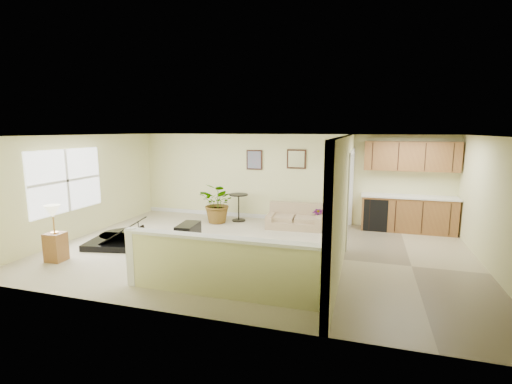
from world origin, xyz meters
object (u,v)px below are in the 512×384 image
(lamp_stand, at_px, (55,238))
(piano_bench, at_px, (188,234))
(loveseat, at_px, (295,216))
(palm_plant, at_px, (219,203))
(accent_table, at_px, (239,204))
(small_plant, at_px, (317,219))
(piano, at_px, (121,222))

(lamp_stand, bearing_deg, piano_bench, 39.69)
(loveseat, xyz_separation_m, palm_plant, (-2.17, -0.13, 0.24))
(accent_table, relative_size, small_plant, 1.50)
(piano, relative_size, accent_table, 2.20)
(piano_bench, distance_m, small_plant, 3.58)
(loveseat, height_order, lamp_stand, lamp_stand)
(small_plant, distance_m, lamp_stand, 6.27)
(small_plant, bearing_deg, piano, -146.59)
(palm_plant, xyz_separation_m, lamp_stand, (-1.95, -3.84, -0.07))
(piano, bearing_deg, small_plant, 22.17)
(lamp_stand, bearing_deg, palm_plant, 63.06)
(small_plant, bearing_deg, loveseat, -165.07)
(accent_table, relative_size, palm_plant, 0.63)
(piano, xyz_separation_m, palm_plant, (1.42, 2.47, 0.04))
(piano, bearing_deg, palm_plant, 48.84)
(lamp_stand, bearing_deg, loveseat, 43.95)
(piano_bench, xyz_separation_m, palm_plant, (-0.12, 2.12, 0.31))
(accent_table, xyz_separation_m, palm_plant, (-0.47, -0.37, 0.05))
(piano, distance_m, lamp_stand, 1.47)
(accent_table, bearing_deg, piano_bench, -97.94)
(palm_plant, bearing_deg, lamp_stand, -116.94)
(loveseat, relative_size, lamp_stand, 1.32)
(small_plant, bearing_deg, accent_table, 177.84)
(accent_table, bearing_deg, lamp_stand, -119.84)
(piano_bench, height_order, lamp_stand, lamp_stand)
(loveseat, height_order, accent_table, loveseat)
(piano_bench, height_order, palm_plant, palm_plant)
(palm_plant, relative_size, lamp_stand, 1.09)
(loveseat, bearing_deg, piano_bench, -135.80)
(piano, height_order, lamp_stand, piano)
(loveseat, relative_size, small_plant, 2.88)
(piano_bench, xyz_separation_m, accent_table, (0.35, 2.50, 0.26))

